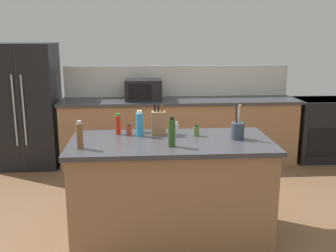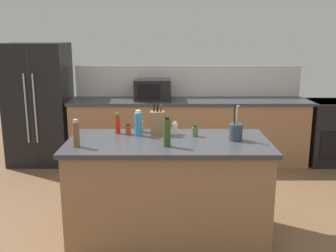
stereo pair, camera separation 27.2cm
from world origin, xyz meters
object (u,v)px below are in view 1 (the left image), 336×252
object	(u,v)px
refrigerator	(27,106)
spice_jar_paprika	(129,130)
knife_block	(159,123)
salt_shaker	(176,128)
range_oven	(319,129)
olive_oil_bottle	(172,132)
dish_soap_bottle	(140,124)
spice_jar_oregano	(196,131)
honey_jar	(140,126)
utensil_crock	(238,130)
microwave	(143,90)
pepper_grinder	(80,136)
hot_sauce_bottle	(118,125)

from	to	relation	value
refrigerator	spice_jar_paprika	distance (m)	2.52
knife_block	salt_shaker	xyz separation A→B (m)	(0.17, 0.01, -0.06)
range_oven	olive_oil_bottle	world-z (taller)	olive_oil_bottle
salt_shaker	dish_soap_bottle	distance (m)	0.35
spice_jar_oregano	olive_oil_bottle	world-z (taller)	olive_oil_bottle
honey_jar	dish_soap_bottle	size ratio (longest dim) A/B	0.50
refrigerator	utensil_crock	distance (m)	3.35
spice_jar_paprika	olive_oil_bottle	bearing A→B (deg)	-48.43
spice_jar_oregano	honey_jar	bearing A→B (deg)	161.31
spice_jar_oregano	olive_oil_bottle	distance (m)	0.43
spice_jar_paprika	salt_shaker	world-z (taller)	salt_shaker
refrigerator	range_oven	size ratio (longest dim) A/B	1.89
spice_jar_paprika	olive_oil_bottle	distance (m)	0.56
microwave	spice_jar_paprika	world-z (taller)	microwave
utensil_crock	pepper_grinder	bearing A→B (deg)	-171.56
spice_jar_paprika	salt_shaker	bearing A→B (deg)	-0.02
spice_jar_paprika	dish_soap_bottle	world-z (taller)	dish_soap_bottle
utensil_crock	spice_jar_paprika	xyz separation A→B (m)	(-0.98, 0.22, -0.03)
hot_sauce_bottle	dish_soap_bottle	distance (m)	0.22
knife_block	spice_jar_oregano	xyz separation A→B (m)	(0.35, -0.08, -0.07)
microwave	honey_jar	size ratio (longest dim) A/B	4.25
hot_sauce_bottle	microwave	bearing A→B (deg)	82.36
refrigerator	microwave	bearing A→B (deg)	-1.78
spice_jar_paprika	knife_block	bearing A→B (deg)	-1.99
dish_soap_bottle	olive_oil_bottle	xyz separation A→B (m)	(0.27, -0.36, 0.01)
microwave	utensil_crock	size ratio (longest dim) A/B	1.61
refrigerator	knife_block	world-z (taller)	refrigerator
range_oven	pepper_grinder	bearing A→B (deg)	-143.16
spice_jar_oregano	refrigerator	bearing A→B (deg)	135.27
pepper_grinder	dish_soap_bottle	world-z (taller)	dish_soap_bottle
microwave	dish_soap_bottle	bearing A→B (deg)	-91.59
pepper_grinder	spice_jar_oregano	world-z (taller)	pepper_grinder
salt_shaker	microwave	bearing A→B (deg)	98.32
pepper_grinder	spice_jar_oregano	bearing A→B (deg)	18.55
spice_jar_paprika	hot_sauce_bottle	world-z (taller)	hot_sauce_bottle
knife_block	hot_sauce_bottle	world-z (taller)	knife_block
pepper_grinder	spice_jar_oregano	size ratio (longest dim) A/B	2.27
knife_block	spice_jar_paprika	world-z (taller)	knife_block
pepper_grinder	dish_soap_bottle	xyz separation A→B (m)	(0.49, 0.37, 0.00)
microwave	pepper_grinder	distance (m)	2.46
pepper_grinder	olive_oil_bottle	distance (m)	0.76
range_oven	pepper_grinder	xyz separation A→B (m)	(-3.20, -2.40, 0.58)
pepper_grinder	dish_soap_bottle	bearing A→B (deg)	37.03
refrigerator	knife_block	bearing A→B (deg)	-48.81
utensil_crock	spice_jar_oregano	bearing A→B (deg)	158.73
microwave	knife_block	distance (m)	1.98
microwave	range_oven	bearing A→B (deg)	-0.00
spice_jar_oregano	spice_jar_paprika	bearing A→B (deg)	172.30
utensil_crock	pepper_grinder	size ratio (longest dim) A/B	1.35
olive_oil_bottle	utensil_crock	bearing A→B (deg)	17.51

